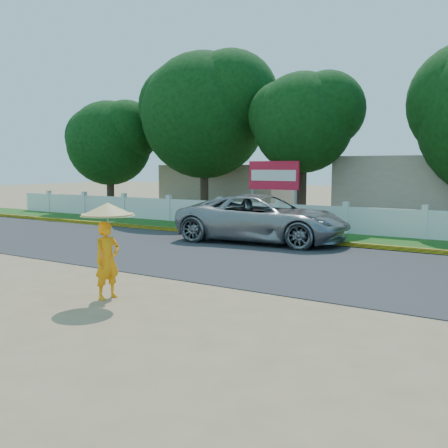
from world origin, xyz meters
name	(u,v)px	position (x,y,z in m)	size (l,w,h in m)	color
ground	(174,293)	(0.00, 0.00, 0.00)	(120.00, 120.00, 0.00)	#9E8460
road	(270,260)	(0.00, 4.50, 0.01)	(60.00, 7.00, 0.02)	#38383A
grass_verge	(333,238)	(0.00, 9.75, 0.01)	(60.00, 3.50, 0.03)	#2D601E
curb	(316,242)	(0.00, 8.05, 0.08)	(40.00, 0.18, 0.16)	yellow
fence	(345,220)	(0.00, 11.20, 0.55)	(40.00, 0.10, 1.10)	silver
building_far	(233,187)	(-10.00, 19.00, 1.40)	(8.00, 5.00, 2.80)	#B7AD99
vehicle	(263,218)	(-1.82, 7.53, 0.85)	(2.82, 6.12, 1.70)	gray
monk_with_parasol	(107,236)	(-0.89, -1.04, 1.29)	(1.09, 1.09, 1.98)	orange
billboard	(274,179)	(-3.78, 12.30, 2.14)	(2.50, 0.13, 2.95)	gray
tree_row	(425,108)	(2.26, 14.23, 5.13)	(35.67, 8.24, 9.45)	#473828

